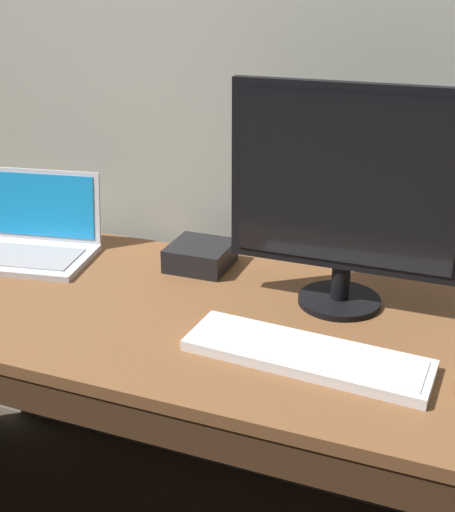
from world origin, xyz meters
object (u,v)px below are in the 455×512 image
Objects in this scene: laptop_silver at (35,239)px; external_monitor at (346,192)px; wired_keyboard at (306,355)px; external_drive_box at (200,255)px.

external_monitor is (0.81, -0.00, 0.22)m from laptop_silver.
laptop_silver reaches higher than wired_keyboard.
laptop_silver is at bearing 162.68° from wired_keyboard.
external_drive_box is (0.44, 0.09, -0.01)m from laptop_silver.
wired_keyboard is at bearing -17.32° from laptop_silver.
laptop_silver reaches higher than external_drive_box.
external_monitor reaches higher than laptop_silver.
laptop_silver is at bearing -168.98° from external_drive_box.
laptop_silver is 0.84m from wired_keyboard.
external_monitor is at bearing -13.42° from external_drive_box.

